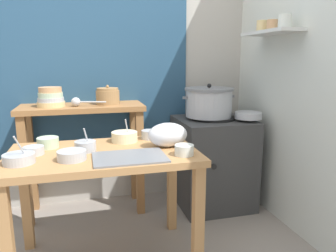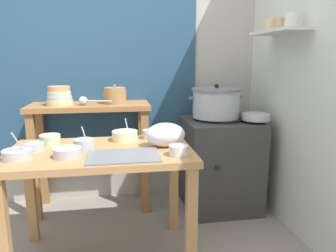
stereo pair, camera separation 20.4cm
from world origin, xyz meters
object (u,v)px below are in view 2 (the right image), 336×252
Objects in this scene: plastic_bag at (165,135)px; prep_bowl_5 at (125,135)px; clay_pot at (115,96)px; prep_bowl_7 at (150,134)px; stove_block at (219,163)px; prep_bowl_4 at (18,154)px; prep_bowl_2 at (50,139)px; bowl_stack_enamel at (59,96)px; ladle at (84,101)px; steamer_pot at (216,103)px; prep_table at (102,167)px; serving_tray at (124,156)px; prep_bowl_0 at (68,152)px; wide_pan at (256,117)px; back_shelf_table at (91,131)px; prep_bowl_3 at (84,144)px; prep_bowl_6 at (34,147)px; prep_bowl_1 at (178,150)px.

prep_bowl_5 reaches higher than plastic_bag.
clay_pot reaches higher than prep_bowl_7.
stove_block is 4.83× the size of prep_bowl_4.
prep_bowl_4 reaches higher than prep_bowl_2.
bowl_stack_enamel reaches higher than ladle.
prep_table is at bearing -145.63° from steamer_pot.
clay_pot is at bearing 172.42° from steamer_pot.
serving_tray is at bearing -136.74° from stove_block.
plastic_bag is 0.31m from prep_bowl_5.
prep_bowl_0 is at bearing -92.17° from ladle.
wide_pan is at bearing -9.13° from ladle.
ladle is 0.65× the size of serving_tray.
stove_block is at bearing 27.35° from prep_bowl_4.
clay_pot is at bearing 171.46° from stove_block.
steamer_pot is at bearing 34.37° from prep_table.
prep_table is 5.91× the size of clay_pot.
ladle reaches higher than serving_tray.
steamer_pot reaches higher than back_shelf_table.
prep_bowl_3 is 1.24× the size of prep_bowl_6.
prep_bowl_6 is 1.05× the size of prep_bowl_7.
prep_bowl_1 reaches higher than prep_bowl_0.
bowl_stack_enamel is at bearing 85.59° from prep_bowl_6.
clay_pot reaches higher than stove_block.
wide_pan is 1.51× the size of prep_bowl_3.
prep_table is at bearing -77.85° from ladle.
prep_table is 0.24m from serving_tray.
prep_bowl_2 is 1.11× the size of prep_bowl_6.
prep_bowl_0 is at bearing -78.96° from bowl_stack_enamel.
back_shelf_table is 1.23× the size of stove_block.
prep_bowl_3 is (-1.02, -0.60, -0.15)m from steamer_pot.
stove_block is 4.56× the size of prep_bowl_5.
clay_pot reaches higher than prep_bowl_1.
prep_bowl_2 is (-1.28, -0.44, 0.37)m from stove_block.
back_shelf_table is 1.12m from stove_block.
prep_table is 0.43m from prep_bowl_7.
prep_bowl_0 is 1.07× the size of prep_bowl_3.
wide_pan is at bearing -31.61° from steamer_pot.
prep_bowl_7 is (0.18, 0.03, -0.00)m from prep_bowl_5.
prep_bowl_7 reaches higher than prep_table.
stove_block is 3.81× the size of bowl_stack_enamel.
prep_table is 0.48m from prep_bowl_4.
stove_block is 3.00× the size of ladle.
plastic_bag is at bearing -2.82° from prep_bowl_3.
bowl_stack_enamel is at bearing 130.74° from prep_bowl_1.
serving_tray is (-0.83, -0.78, 0.34)m from stove_block.
plastic_bag is 0.92m from wide_pan.
prep_bowl_0 reaches higher than prep_table.
bowl_stack_enamel reaches higher than prep_bowl_1.
clay_pot is 0.75× the size of plastic_bag.
prep_bowl_1 is 0.44m from prep_bowl_7.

